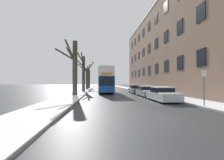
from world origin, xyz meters
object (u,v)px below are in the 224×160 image
at_px(parked_car_0, 162,94).
at_px(bare_tree_left_0, 74,66).
at_px(double_decker_bus, 105,79).
at_px(street_sign_post, 204,86).
at_px(bare_tree_left_1, 83,72).
at_px(bare_tree_left_3, 89,78).
at_px(bare_tree_left_2, 87,77).
at_px(oncoming_van, 102,85).
at_px(parked_car_1, 146,92).
at_px(parked_car_2, 135,90).
at_px(pedestrian_left_sidewalk, 76,88).

bearing_deg(parked_car_0, bare_tree_left_0, 146.37).
distance_m(double_decker_bus, street_sign_post, 18.22).
distance_m(bare_tree_left_1, bare_tree_left_3, 17.68).
bearing_deg(parked_car_0, bare_tree_left_1, 120.37).
relative_size(bare_tree_left_1, double_decker_bus, 0.75).
bearing_deg(bare_tree_left_2, oncoming_van, 59.76).
height_order(parked_car_1, street_sign_post, street_sign_post).
distance_m(bare_tree_left_3, parked_car_1, 30.11).
bearing_deg(bare_tree_left_3, bare_tree_left_0, -90.09).
bearing_deg(parked_car_2, oncoming_van, 103.88).
distance_m(bare_tree_left_0, parked_car_1, 10.20).
xyz_separation_m(bare_tree_left_0, street_sign_post, (10.94, -10.31, -2.47)).
bearing_deg(double_decker_bus, parked_car_0, -68.81).
height_order(bare_tree_left_1, street_sign_post, bare_tree_left_1).
bearing_deg(parked_car_0, oncoming_van, 99.29).
bearing_deg(bare_tree_left_1, parked_car_2, -28.20).
bearing_deg(oncoming_van, bare_tree_left_3, 163.70).
distance_m(bare_tree_left_2, oncoming_van, 8.34).
bearing_deg(oncoming_van, parked_car_1, -78.97).
bearing_deg(parked_car_1, bare_tree_left_2, 114.79).
distance_m(bare_tree_left_3, pedestrian_left_sidewalk, 22.73).
relative_size(bare_tree_left_0, parked_car_2, 1.80).
relative_size(bare_tree_left_1, pedestrian_left_sidewalk, 4.71).
bearing_deg(parked_car_1, pedestrian_left_sidewalk, 149.62).
bearing_deg(street_sign_post, double_decker_bus, 110.76).
height_order(bare_tree_left_1, bare_tree_left_2, bare_tree_left_1).
xyz_separation_m(bare_tree_left_0, oncoming_van, (4.25, 26.04, -2.84)).
height_order(pedestrian_left_sidewalk, street_sign_post, street_sign_post).
bearing_deg(bare_tree_left_1, bare_tree_left_0, -91.20).
bearing_deg(pedestrian_left_sidewalk, parked_car_0, 59.93).
xyz_separation_m(parked_car_2, pedestrian_left_sidewalk, (-9.97, 0.10, 0.24)).
height_order(bare_tree_left_2, oncoming_van, bare_tree_left_2).
xyz_separation_m(double_decker_bus, street_sign_post, (6.45, -17.02, -0.91)).
distance_m(bare_tree_left_0, parked_car_0, 11.95).
bearing_deg(pedestrian_left_sidewalk, bare_tree_left_3, -163.35).
relative_size(bare_tree_left_2, oncoming_van, 1.35).
bearing_deg(oncoming_van, parked_car_2, -76.12).
xyz_separation_m(parked_car_0, parked_car_1, (0.00, 5.19, -0.02)).
height_order(bare_tree_left_3, parked_car_2, bare_tree_left_3).
xyz_separation_m(parked_car_0, pedestrian_left_sidewalk, (-9.97, 11.04, 0.23)).
relative_size(bare_tree_left_2, bare_tree_left_3, 1.05).
xyz_separation_m(bare_tree_left_0, parked_car_0, (9.55, -6.35, -3.37)).
height_order(bare_tree_left_1, double_decker_bus, bare_tree_left_1).
relative_size(bare_tree_left_0, double_decker_bus, 0.73).
height_order(double_decker_bus, oncoming_van, double_decker_bus).
xyz_separation_m(bare_tree_left_2, parked_car_0, (9.35, -25.44, -2.74)).
bearing_deg(bare_tree_left_0, double_decker_bus, 56.22).
bearing_deg(street_sign_post, bare_tree_left_1, 118.34).
bearing_deg(bare_tree_left_3, oncoming_van, -16.30).
bearing_deg(street_sign_post, parked_car_2, 95.33).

